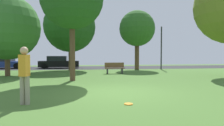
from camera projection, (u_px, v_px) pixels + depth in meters
ground_plane at (119, 92)px, 8.11m from camera, size 44.00×44.00×0.00m
road_strip at (96, 68)px, 23.95m from camera, size 44.00×6.40×0.01m
birch_tree_lone at (7, 27)px, 14.36m from camera, size 4.71×4.71×5.88m
oak_tree_left at (137, 29)px, 20.69m from camera, size 3.71×3.71×6.14m
maple_tree_far at (70, 26)px, 19.80m from camera, size 5.10×5.10×6.92m
person_bystander at (25, 72)px, 6.08m from camera, size 0.30×0.35×1.78m
frisbee_disc at (128, 104)px, 6.13m from camera, size 0.27×0.27×0.03m
parked_car_blue at (5, 63)px, 22.51m from camera, size 4.42×2.09×1.30m
parked_car_black at (59, 63)px, 23.14m from camera, size 4.47×2.00×1.40m
park_bench at (115, 68)px, 16.19m from camera, size 1.60×0.45×0.90m
street_lamp_post at (161, 48)px, 20.98m from camera, size 0.14×0.14×4.50m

